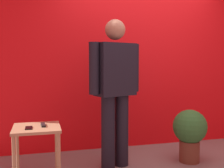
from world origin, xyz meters
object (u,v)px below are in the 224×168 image
object	(u,v)px
side_table	(37,135)
cell_phone	(29,128)
potted_plant	(190,131)
tv_remote	(43,125)
standing_person	(115,86)

from	to	relation	value
side_table	cell_phone	distance (m)	0.14
side_table	cell_phone	size ratio (longest dim) A/B	4.12
potted_plant	side_table	bearing A→B (deg)	-178.24
potted_plant	tv_remote	bearing A→B (deg)	-178.98
side_table	tv_remote	size ratio (longest dim) A/B	3.49
standing_person	potted_plant	distance (m)	1.16
side_table	potted_plant	distance (m)	1.92
tv_remote	potted_plant	xyz separation A→B (m)	(1.85, 0.03, -0.20)
tv_remote	potted_plant	world-z (taller)	potted_plant
standing_person	tv_remote	world-z (taller)	standing_person
side_table	potted_plant	world-z (taller)	potted_plant
cell_phone	potted_plant	xyz separation A→B (m)	(2.00, 0.12, -0.19)
standing_person	cell_phone	size ratio (longest dim) A/B	12.59
standing_person	side_table	size ratio (longest dim) A/B	3.06
tv_remote	potted_plant	bearing A→B (deg)	-2.66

